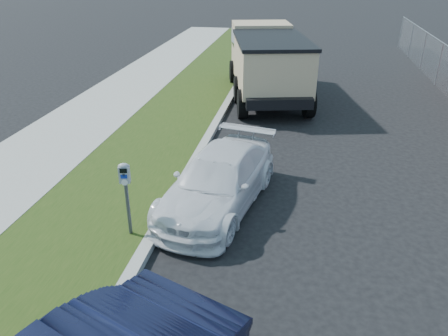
# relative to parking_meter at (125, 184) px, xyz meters

# --- Properties ---
(ground) EXTENTS (120.00, 120.00, 0.00)m
(ground) POSITION_rel_parking_meter_xyz_m (3.04, 0.53, -1.27)
(ground) COLOR black
(ground) RESTS_ON ground
(streetside) EXTENTS (6.12, 50.00, 0.15)m
(streetside) POSITION_rel_parking_meter_xyz_m (-2.53, 2.53, -1.20)
(streetside) COLOR gray
(streetside) RESTS_ON ground
(parking_meter) EXTENTS (0.24, 0.18, 1.55)m
(parking_meter) POSITION_rel_parking_meter_xyz_m (0.00, 0.00, 0.00)
(parking_meter) COLOR #3F4247
(parking_meter) RESTS_ON ground
(white_wagon) EXTENTS (2.55, 4.55, 1.24)m
(white_wagon) POSITION_rel_parking_meter_xyz_m (1.48, 1.67, -0.64)
(white_wagon) COLOR silver
(white_wagon) RESTS_ON ground
(dump_truck) EXTENTS (3.88, 7.00, 2.60)m
(dump_truck) POSITION_rel_parking_meter_xyz_m (1.75, 10.51, 0.20)
(dump_truck) COLOR black
(dump_truck) RESTS_ON ground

